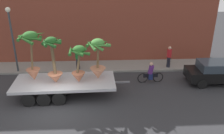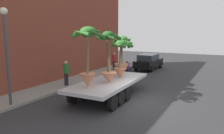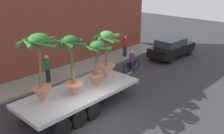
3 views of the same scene
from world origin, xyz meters
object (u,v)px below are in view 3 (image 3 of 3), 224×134
Objects in this scene: pedestrian_near_gate at (125,46)px; parked_car at (172,48)px; potted_palm_rear at (97,63)px; cyclist at (132,62)px; potted_palm_extra at (72,68)px; flatbed_trailer at (76,96)px; potted_palm_front at (107,55)px; pedestrian_far_left at (47,68)px; potted_palm_middle at (40,66)px.

parked_car is at bearing -43.11° from pedestrian_near_gate.
potted_palm_rear is 9.64m from parked_car.
pedestrian_near_gate reaches higher than cyclist.
potted_palm_extra reaches higher than cyclist.
potted_palm_front reaches higher than flatbed_trailer.
pedestrian_far_left is at bearing 114.82° from potted_palm_front.
pedestrian_far_left is at bearing 96.64° from potted_palm_rear.
cyclist is at bearing 18.68° from potted_palm_front.
potted_palm_rear is 5.31m from cyclist.
parked_car is (10.90, 1.39, -1.55)m from potted_palm_extra.
potted_palm_middle is at bearing -175.59° from parked_car.
potted_palm_rear reaches higher than pedestrian_far_left.
potted_palm_middle is 4.53m from pedestrian_far_left.
parked_car is (9.43, 1.42, -1.39)m from potted_palm_rear.
flatbed_trailer is 1.64× the size of parked_car.
potted_palm_middle is at bearing -179.81° from potted_palm_front.
flatbed_trailer is at bearing -173.60° from parked_car.
flatbed_trailer is 8.74m from pedestrian_near_gate.
potted_palm_rear is 0.53× the size of parked_car.
potted_palm_rear reaches higher than cyclist.
potted_palm_extra reaches higher than potted_palm_front.
flatbed_trailer is 4.27× the size of pedestrian_far_left.
potted_palm_front is 2.66m from potted_palm_extra.
pedestrian_near_gate reaches higher than flatbed_trailer.
potted_palm_front is 4.02m from pedestrian_far_left.
potted_palm_rear is 0.90× the size of potted_palm_front.
potted_palm_front is (1.15, 0.49, 0.03)m from potted_palm_rear.
flatbed_trailer is 3.97× the size of cyclist.
parked_car is (10.64, 1.19, 0.05)m from flatbed_trailer.
potted_palm_extra is 0.65× the size of parked_car.
potted_palm_extra is at bearing -164.89° from cyclist.
potted_palm_rear is at bearing -9.63° from potted_palm_middle.
pedestrian_far_left is at bearing 75.62° from potted_palm_extra.
potted_palm_middle is 1.70× the size of cyclist.
potted_palm_rear is 0.76× the size of potted_palm_middle.
potted_palm_middle is at bearing -123.88° from pedestrian_far_left.
potted_palm_extra is 1.69× the size of pedestrian_near_gate.
flatbed_trailer is at bearing -154.38° from pedestrian_near_gate.
potted_palm_middle reaches higher than pedestrian_far_left.
pedestrian_near_gate is 1.00× the size of pedestrian_far_left.
flatbed_trailer is 2.34× the size of potted_palm_middle.
potted_palm_rear is 1.38× the size of pedestrian_near_gate.
flatbed_trailer is 10.70m from parked_car.
cyclist is 4.66m from parked_car.
potted_palm_extra is 1.69× the size of pedestrian_far_left.
potted_palm_front is at bearing -161.32° from cyclist.
pedestrian_near_gate is (1.89, 2.29, 0.37)m from cyclist.
potted_palm_middle is at bearing 171.13° from flatbed_trailer.
potted_palm_rear is 4.17m from pedestrian_far_left.
potted_palm_rear reaches higher than pedestrian_near_gate.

